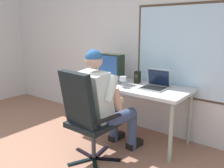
{
  "coord_description": "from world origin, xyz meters",
  "views": [
    {
      "loc": [
        1.99,
        -0.4,
        1.51
      ],
      "look_at": [
        0.21,
        1.86,
        0.83
      ],
      "focal_mm": 38.5,
      "sensor_mm": 36.0,
      "label": 1
    }
  ],
  "objects_px": {
    "desk": "(125,88)",
    "desk_speaker": "(137,77)",
    "crt_monitor": "(111,66)",
    "book_stack": "(90,75)",
    "office_chair": "(85,113)",
    "person_seated": "(103,102)",
    "laptop": "(156,83)",
    "wine_glass": "(123,79)"
  },
  "relations": [
    {
      "from": "office_chair",
      "to": "book_stack",
      "type": "bearing_deg",
      "value": 130.14
    },
    {
      "from": "office_chair",
      "to": "desk_speaker",
      "type": "relative_size",
      "value": 6.58
    },
    {
      "from": "person_seated",
      "to": "laptop",
      "type": "relative_size",
      "value": 4.09
    },
    {
      "from": "crt_monitor",
      "to": "desk",
      "type": "bearing_deg",
      "value": -2.38
    },
    {
      "from": "office_chair",
      "to": "wine_glass",
      "type": "distance_m",
      "value": 0.75
    },
    {
      "from": "desk",
      "to": "desk_speaker",
      "type": "distance_m",
      "value": 0.23
    },
    {
      "from": "office_chair",
      "to": "person_seated",
      "type": "height_order",
      "value": "person_seated"
    },
    {
      "from": "person_seated",
      "to": "crt_monitor",
      "type": "bearing_deg",
      "value": 121.03
    },
    {
      "from": "desk",
      "to": "person_seated",
      "type": "bearing_deg",
      "value": -78.95
    },
    {
      "from": "desk",
      "to": "desk_speaker",
      "type": "height_order",
      "value": "desk_speaker"
    },
    {
      "from": "office_chair",
      "to": "crt_monitor",
      "type": "xyz_separation_m",
      "value": [
        -0.34,
        0.89,
        0.37
      ]
    },
    {
      "from": "office_chair",
      "to": "laptop",
      "type": "relative_size",
      "value": 3.43
    },
    {
      "from": "laptop",
      "to": "person_seated",
      "type": "bearing_deg",
      "value": -117.3
    },
    {
      "from": "crt_monitor",
      "to": "book_stack",
      "type": "relative_size",
      "value": 2.15
    },
    {
      "from": "office_chair",
      "to": "book_stack",
      "type": "xyz_separation_m",
      "value": [
        -0.75,
        0.88,
        0.2
      ]
    },
    {
      "from": "crt_monitor",
      "to": "office_chair",
      "type": "bearing_deg",
      "value": -68.9
    },
    {
      "from": "laptop",
      "to": "desk_speaker",
      "type": "bearing_deg",
      "value": 163.51
    },
    {
      "from": "office_chair",
      "to": "book_stack",
      "type": "relative_size",
      "value": 5.89
    },
    {
      "from": "office_chair",
      "to": "crt_monitor",
      "type": "bearing_deg",
      "value": 111.1
    },
    {
      "from": "person_seated",
      "to": "laptop",
      "type": "height_order",
      "value": "person_seated"
    },
    {
      "from": "person_seated",
      "to": "book_stack",
      "type": "height_order",
      "value": "person_seated"
    },
    {
      "from": "crt_monitor",
      "to": "laptop",
      "type": "height_order",
      "value": "crt_monitor"
    },
    {
      "from": "desk",
      "to": "crt_monitor",
      "type": "distance_m",
      "value": 0.38
    },
    {
      "from": "wine_glass",
      "to": "desk",
      "type": "bearing_deg",
      "value": 116.66
    },
    {
      "from": "laptop",
      "to": "book_stack",
      "type": "bearing_deg",
      "value": -178.22
    },
    {
      "from": "laptop",
      "to": "book_stack",
      "type": "height_order",
      "value": "laptop"
    },
    {
      "from": "wine_glass",
      "to": "desk_speaker",
      "type": "distance_m",
      "value": 0.31
    },
    {
      "from": "desk_speaker",
      "to": "book_stack",
      "type": "relative_size",
      "value": 0.9
    },
    {
      "from": "office_chair",
      "to": "person_seated",
      "type": "distance_m",
      "value": 0.29
    },
    {
      "from": "crt_monitor",
      "to": "laptop",
      "type": "xyz_separation_m",
      "value": [
        0.7,
        0.02,
        -0.15
      ]
    },
    {
      "from": "desk",
      "to": "person_seated",
      "type": "height_order",
      "value": "person_seated"
    },
    {
      "from": "desk",
      "to": "office_chair",
      "type": "xyz_separation_m",
      "value": [
        0.09,
        -0.88,
        -0.09
      ]
    },
    {
      "from": "desk",
      "to": "laptop",
      "type": "xyz_separation_m",
      "value": [
        0.45,
        0.04,
        0.13
      ]
    },
    {
      "from": "office_chair",
      "to": "crt_monitor",
      "type": "distance_m",
      "value": 1.03
    },
    {
      "from": "person_seated",
      "to": "wine_glass",
      "type": "bearing_deg",
      "value": 94.0
    },
    {
      "from": "laptop",
      "to": "office_chair",
      "type": "bearing_deg",
      "value": -111.37
    },
    {
      "from": "desk",
      "to": "book_stack",
      "type": "relative_size",
      "value": 9.75
    },
    {
      "from": "desk_speaker",
      "to": "book_stack",
      "type": "distance_m",
      "value": 0.78
    },
    {
      "from": "desk_speaker",
      "to": "person_seated",
      "type": "bearing_deg",
      "value": -89.36
    },
    {
      "from": "desk_speaker",
      "to": "laptop",
      "type": "bearing_deg",
      "value": -16.49
    },
    {
      "from": "crt_monitor",
      "to": "desk_speaker",
      "type": "relative_size",
      "value": 2.4
    },
    {
      "from": "crt_monitor",
      "to": "book_stack",
      "type": "xyz_separation_m",
      "value": [
        -0.4,
        -0.01,
        -0.18
      ]
    }
  ]
}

